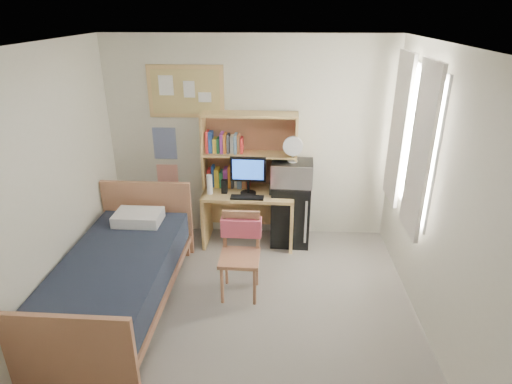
{
  "coord_description": "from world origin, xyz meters",
  "views": [
    {
      "loc": [
        0.33,
        -3.18,
        2.88
      ],
      "look_at": [
        0.12,
        1.2,
        0.97
      ],
      "focal_mm": 30.0,
      "sensor_mm": 36.0,
      "label": 1
    }
  ],
  "objects_px": {
    "bed": "(119,281)",
    "speaker_right": "(272,188)",
    "mini_fridge": "(291,213)",
    "desk_fan": "(293,150)",
    "microwave": "(292,173)",
    "speaker_left": "(224,186)",
    "monitor": "(248,176)",
    "bulletin_board": "(186,92)",
    "desk": "(249,217)",
    "desk_chair": "(240,257)"
  },
  "relations": [
    {
      "from": "bed",
      "to": "speaker_right",
      "type": "relative_size",
      "value": 12.15
    },
    {
      "from": "mini_fridge",
      "to": "desk_fan",
      "type": "distance_m",
      "value": 0.86
    },
    {
      "from": "mini_fridge",
      "to": "microwave",
      "type": "bearing_deg",
      "value": -90.0
    },
    {
      "from": "mini_fridge",
      "to": "desk_fan",
      "type": "height_order",
      "value": "desk_fan"
    },
    {
      "from": "desk_fan",
      "to": "speaker_left",
      "type": "bearing_deg",
      "value": -171.56
    },
    {
      "from": "monitor",
      "to": "speaker_left",
      "type": "distance_m",
      "value": 0.33
    },
    {
      "from": "bulletin_board",
      "to": "desk_fan",
      "type": "height_order",
      "value": "bulletin_board"
    },
    {
      "from": "mini_fridge",
      "to": "desk_fan",
      "type": "xyz_separation_m",
      "value": [
        -0.0,
        -0.02,
        0.86
      ]
    },
    {
      "from": "speaker_right",
      "to": "bulletin_board",
      "type": "bearing_deg",
      "value": 163.47
    },
    {
      "from": "bed",
      "to": "monitor",
      "type": "distance_m",
      "value": 1.94
    },
    {
      "from": "monitor",
      "to": "speaker_right",
      "type": "xyz_separation_m",
      "value": [
        0.3,
        -0.01,
        -0.15
      ]
    },
    {
      "from": "desk",
      "to": "microwave",
      "type": "distance_m",
      "value": 0.82
    },
    {
      "from": "bulletin_board",
      "to": "speaker_right",
      "type": "relative_size",
      "value": 5.41
    },
    {
      "from": "desk_chair",
      "to": "bed",
      "type": "height_order",
      "value": "desk_chair"
    },
    {
      "from": "desk_chair",
      "to": "microwave",
      "type": "bearing_deg",
      "value": 65.32
    },
    {
      "from": "mini_fridge",
      "to": "speaker_right",
      "type": "xyz_separation_m",
      "value": [
        -0.25,
        -0.11,
        0.39
      ]
    },
    {
      "from": "desk",
      "to": "desk_chair",
      "type": "distance_m",
      "value": 1.14
    },
    {
      "from": "mini_fridge",
      "to": "desk_fan",
      "type": "bearing_deg",
      "value": -90.0
    },
    {
      "from": "speaker_left",
      "to": "monitor",
      "type": "bearing_deg",
      "value": 0.0
    },
    {
      "from": "desk_chair",
      "to": "speaker_right",
      "type": "xyz_separation_m",
      "value": [
        0.33,
        1.07,
        0.35
      ]
    },
    {
      "from": "monitor",
      "to": "desk_fan",
      "type": "bearing_deg",
      "value": 10.61
    },
    {
      "from": "speaker_left",
      "to": "bulletin_board",
      "type": "bearing_deg",
      "value": 146.68
    },
    {
      "from": "desk",
      "to": "bed",
      "type": "distance_m",
      "value": 1.87
    },
    {
      "from": "bed",
      "to": "speaker_left",
      "type": "distance_m",
      "value": 1.72
    },
    {
      "from": "bed",
      "to": "bulletin_board",
      "type": "bearing_deg",
      "value": 75.53
    },
    {
      "from": "desk_chair",
      "to": "desk_fan",
      "type": "relative_size",
      "value": 3.09
    },
    {
      "from": "desk_chair",
      "to": "speaker_left",
      "type": "height_order",
      "value": "desk_chair"
    },
    {
      "from": "microwave",
      "to": "desk_fan",
      "type": "bearing_deg",
      "value": 0.0
    },
    {
      "from": "desk",
      "to": "desk_chair",
      "type": "height_order",
      "value": "desk_chair"
    },
    {
      "from": "desk",
      "to": "bed",
      "type": "height_order",
      "value": "desk"
    },
    {
      "from": "mini_fridge",
      "to": "monitor",
      "type": "relative_size",
      "value": 1.77
    },
    {
      "from": "bed",
      "to": "microwave",
      "type": "height_order",
      "value": "microwave"
    },
    {
      "from": "desk_chair",
      "to": "speaker_left",
      "type": "xyz_separation_m",
      "value": [
        -0.27,
        1.09,
        0.35
      ]
    },
    {
      "from": "desk_chair",
      "to": "mini_fridge",
      "type": "xyz_separation_m",
      "value": [
        0.57,
        1.18,
        -0.04
      ]
    },
    {
      "from": "speaker_left",
      "to": "desk_fan",
      "type": "height_order",
      "value": "desk_fan"
    },
    {
      "from": "desk",
      "to": "monitor",
      "type": "height_order",
      "value": "monitor"
    },
    {
      "from": "speaker_right",
      "to": "microwave",
      "type": "bearing_deg",
      "value": 22.82
    },
    {
      "from": "mini_fridge",
      "to": "desk_chair",
      "type": "bearing_deg",
      "value": -112.31
    },
    {
      "from": "microwave",
      "to": "desk_fan",
      "type": "xyz_separation_m",
      "value": [
        0.0,
        0.0,
        0.3
      ]
    },
    {
      "from": "bed",
      "to": "microwave",
      "type": "bearing_deg",
      "value": 39.25
    },
    {
      "from": "desk_chair",
      "to": "speaker_right",
      "type": "bearing_deg",
      "value": 74.52
    },
    {
      "from": "bulletin_board",
      "to": "microwave",
      "type": "distance_m",
      "value": 1.65
    },
    {
      "from": "bulletin_board",
      "to": "speaker_right",
      "type": "xyz_separation_m",
      "value": [
        1.08,
        -0.36,
        -1.11
      ]
    },
    {
      "from": "mini_fridge",
      "to": "speaker_left",
      "type": "distance_m",
      "value": 0.94
    },
    {
      "from": "bulletin_board",
      "to": "bed",
      "type": "bearing_deg",
      "value": -105.76
    },
    {
      "from": "desk_chair",
      "to": "microwave",
      "type": "height_order",
      "value": "microwave"
    },
    {
      "from": "monitor",
      "to": "desk_fan",
      "type": "xyz_separation_m",
      "value": [
        0.54,
        0.08,
        0.32
      ]
    },
    {
      "from": "bulletin_board",
      "to": "desk_chair",
      "type": "relative_size",
      "value": 1.02
    },
    {
      "from": "desk",
      "to": "microwave",
      "type": "height_order",
      "value": "microwave"
    },
    {
      "from": "desk",
      "to": "desk_chair",
      "type": "bearing_deg",
      "value": -89.43
    }
  ]
}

